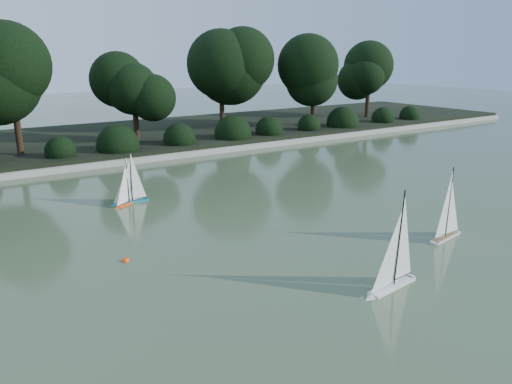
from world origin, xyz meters
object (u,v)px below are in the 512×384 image
Objects in this scene: sailboat_white_a at (390,274)px; sailboat_white_b at (449,226)px; race_buoy at (126,261)px; sailboat_teal at (128,195)px; sailboat_orange at (126,197)px.

sailboat_white_b is at bearing 18.28° from sailboat_white_a.
race_buoy is at bearing 157.14° from sailboat_white_b.
sailboat_teal is 10.25× the size of race_buoy.
sailboat_white_b reaches higher than sailboat_orange.
race_buoy is at bearing 132.20° from sailboat_white_a.
sailboat_white_a is 2.74m from sailboat_white_b.
sailboat_white_b is 6.97m from sailboat_teal.
sailboat_white_b reaches higher than sailboat_teal.
sailboat_orange is 9.52× the size of race_buoy.
sailboat_teal is (-4.26, 5.52, -0.02)m from sailboat_white_b.
sailboat_white_a is at bearing -74.77° from sailboat_orange.
race_buoy is at bearing -110.69° from sailboat_teal.
sailboat_teal is at bearing 104.57° from sailboat_white_a.
sailboat_white_a is 1.22× the size of sailboat_teal.
sailboat_orange is at bearing 105.23° from sailboat_white_a.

